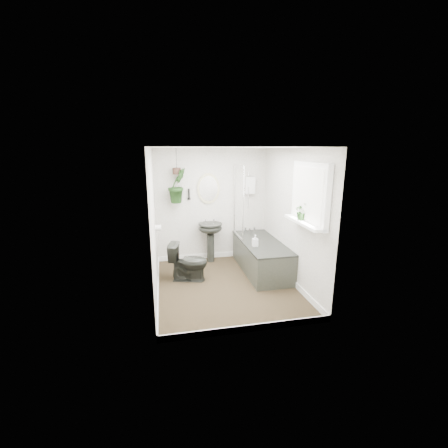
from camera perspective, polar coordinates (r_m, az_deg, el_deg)
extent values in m
cube|color=black|center=(5.27, 0.34, -11.65)|extent=(2.30, 2.80, 0.02)
cube|color=white|center=(4.75, 0.38, 14.47)|extent=(2.30, 2.80, 0.02)
cube|color=white|center=(6.24, -2.37, 3.63)|extent=(2.30, 0.02, 2.30)
cube|color=white|center=(3.56, 5.14, -4.37)|extent=(2.30, 0.02, 2.30)
cube|color=white|center=(4.78, -13.37, 0.05)|extent=(0.02, 2.80, 2.30)
cube|color=white|center=(5.24, 12.86, 1.30)|extent=(0.02, 2.80, 2.30)
cube|color=white|center=(5.24, 0.34, -11.06)|extent=(2.30, 2.80, 0.10)
cube|color=white|center=(6.29, 4.97, 7.36)|extent=(0.20, 0.10, 0.35)
ellipsoid|color=beige|center=(6.13, -2.97, 6.76)|extent=(0.46, 0.03, 0.62)
cylinder|color=black|center=(6.09, -6.69, 5.68)|extent=(0.04, 0.04, 0.22)
cylinder|color=white|center=(5.52, -12.45, -0.72)|extent=(0.11, 0.11, 0.11)
cube|color=white|center=(4.51, 16.06, 5.54)|extent=(0.08, 1.00, 0.90)
cube|color=white|center=(4.55, 14.92, 0.30)|extent=(0.18, 1.00, 0.04)
cube|color=white|center=(4.49, 15.55, 5.54)|extent=(0.01, 0.86, 0.76)
imported|color=black|center=(5.37, -6.78, -7.16)|extent=(0.74, 0.54, 0.68)
imported|color=black|center=(4.61, 14.72, 2.40)|extent=(0.25, 0.22, 0.26)
imported|color=black|center=(5.94, -8.88, 7.26)|extent=(0.48, 0.45, 0.68)
imported|color=black|center=(5.40, 5.96, -3.16)|extent=(0.10, 0.10, 0.21)
cylinder|color=#412920|center=(5.91, -8.98, 9.94)|extent=(0.16, 0.16, 0.12)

